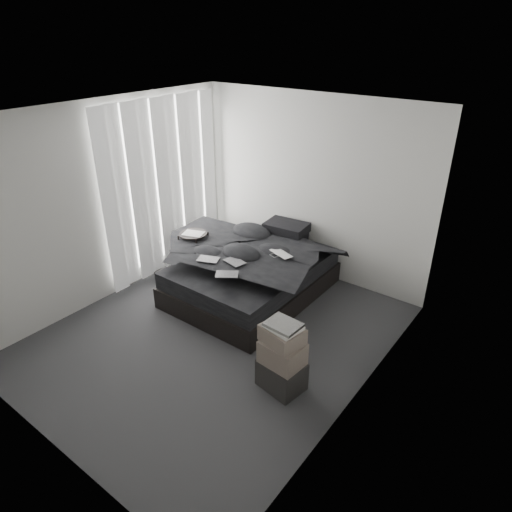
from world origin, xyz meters
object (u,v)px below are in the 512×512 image
Objects in this scene: bed at (252,284)px; laptop at (278,250)px; box_lower at (282,374)px; side_stand at (195,257)px.

bed is 0.75m from laptop.
box_lower is (1.37, -1.27, 0.02)m from bed.
bed is 1.87m from box_lower.
box_lower is at bearing -42.87° from bed.
bed is 0.95m from side_stand.
laptop reaches higher than box_lower.
laptop is 1.76m from box_lower.
box_lower is (2.28, -1.11, -0.20)m from side_stand.
side_stand is at bearing -169.54° from bed.
box_lower is at bearing -25.86° from side_stand.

